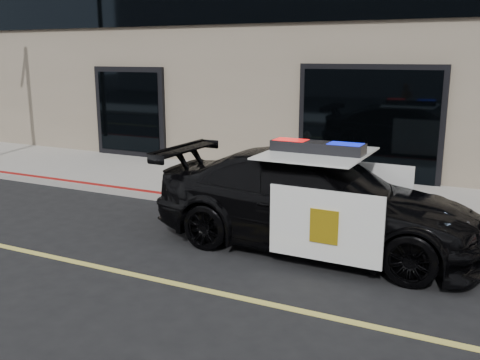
% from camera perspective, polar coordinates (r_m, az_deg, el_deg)
% --- Properties ---
extents(ground, '(120.00, 120.00, 0.00)m').
position_cam_1_polar(ground, '(6.76, 7.73, -13.96)').
color(ground, black).
rests_on(ground, ground).
extents(sidewalk_n, '(60.00, 3.50, 0.15)m').
position_cam_1_polar(sidewalk_n, '(11.53, 16.12, -2.41)').
color(sidewalk_n, gray).
rests_on(sidewalk_n, ground).
extents(police_car, '(2.50, 5.38, 1.74)m').
position_cam_1_polar(police_car, '(8.72, 8.10, -2.17)').
color(police_car, black).
rests_on(police_car, ground).
extents(fire_hydrant, '(0.32, 0.45, 0.71)m').
position_cam_1_polar(fire_hydrant, '(11.57, -1.40, 0.25)').
color(fire_hydrant, white).
rests_on(fire_hydrant, sidewalk_n).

